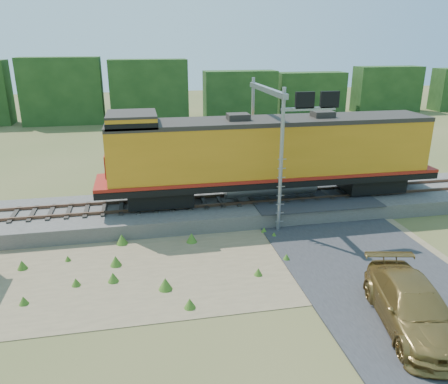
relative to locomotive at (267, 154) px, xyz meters
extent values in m
plane|color=#475123|center=(-4.42, -6.00, -3.39)|extent=(140.00, 140.00, 0.00)
cube|color=slate|center=(-4.42, 0.00, -2.99)|extent=(70.00, 5.00, 0.80)
cube|color=brown|center=(-4.42, -0.72, -2.51)|extent=(70.00, 0.10, 0.16)
cube|color=brown|center=(-4.42, 0.72, -2.51)|extent=(70.00, 0.10, 0.16)
cube|color=#8C7754|center=(-6.42, -5.50, -3.37)|extent=(26.00, 8.00, 0.03)
cube|color=#38383A|center=(2.58, 0.00, -2.56)|extent=(7.00, 5.20, 0.06)
cube|color=#38383A|center=(2.58, 16.00, -3.35)|extent=(7.00, 24.00, 0.08)
cube|color=#1A3714|center=(-4.42, 32.00, -0.14)|extent=(36.00, 3.00, 6.50)
cube|color=black|center=(-5.92, 0.00, -2.00)|extent=(3.43, 2.19, 0.86)
cube|color=black|center=(6.47, 0.00, -2.00)|extent=(3.43, 2.19, 0.86)
cube|color=black|center=(0.28, 0.00, -1.40)|extent=(19.06, 2.86, 0.34)
cylinder|color=gray|center=(0.28, 0.00, -1.85)|extent=(5.24, 1.14, 1.14)
cube|color=orange|center=(0.28, 0.00, 0.25)|extent=(17.63, 2.76, 2.95)
cube|color=maroon|center=(0.28, 0.00, -1.11)|extent=(19.06, 2.91, 0.17)
cube|color=#28231E|center=(0.28, 0.00, 1.84)|extent=(17.63, 2.81, 0.23)
cube|color=orange|center=(-7.16, 0.00, 2.06)|extent=(2.48, 2.76, 0.67)
cube|color=#28231E|center=(-7.16, 0.00, 2.43)|extent=(2.48, 2.81, 0.11)
cube|color=black|center=(-7.16, 0.00, 2.01)|extent=(2.53, 2.81, 0.33)
cube|color=maroon|center=(-8.59, 0.00, -0.08)|extent=(0.10, 1.91, 1.14)
cube|color=#28231E|center=(-1.63, 0.00, 2.06)|extent=(1.14, 0.95, 0.43)
cube|color=#28231E|center=(3.14, 0.00, 2.06)|extent=(1.14, 0.95, 0.43)
cylinder|color=gray|center=(-0.10, -2.80, 0.25)|extent=(0.19, 0.19, 7.28)
cylinder|color=gray|center=(-0.10, 2.80, 0.25)|extent=(0.19, 0.19, 7.28)
cube|color=gray|center=(-0.10, 0.00, 3.48)|extent=(0.26, 6.20, 0.26)
cube|color=gray|center=(1.15, -2.80, 2.86)|extent=(2.70, 0.16, 0.16)
cube|color=black|center=(0.94, -2.80, 3.27)|extent=(0.94, 0.16, 0.78)
cube|color=black|center=(2.19, -2.80, 3.27)|extent=(0.94, 0.16, 0.78)
imported|color=olive|center=(1.94, -11.31, -2.60)|extent=(3.24, 5.74, 1.57)
camera|label=1|loc=(-6.81, -22.51, 5.96)|focal=35.00mm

